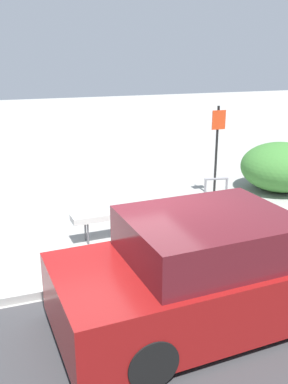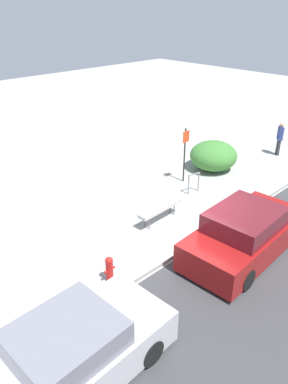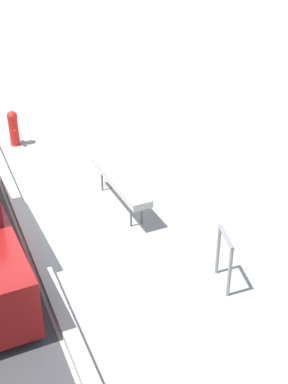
# 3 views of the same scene
# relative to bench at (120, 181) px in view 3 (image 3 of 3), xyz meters

# --- Properties ---
(ground_plane) EXTENTS (60.00, 60.00, 0.00)m
(ground_plane) POSITION_rel_bench_xyz_m (-0.45, -1.68, -0.50)
(ground_plane) COLOR #9E9E99
(curb) EXTENTS (60.00, 0.20, 0.13)m
(curb) POSITION_rel_bench_xyz_m (-0.45, -1.68, -0.43)
(curb) COLOR #A8A8A3
(curb) RESTS_ON ground_plane
(bench) EXTENTS (1.86, 0.42, 0.57)m
(bench) POSITION_rel_bench_xyz_m (0.00, 0.00, 0.00)
(bench) COLOR #515156
(bench) RESTS_ON ground_plane
(bike_rack) EXTENTS (0.55, 0.16, 0.83)m
(bike_rack) POSITION_rel_bench_xyz_m (2.50, 0.57, 0.01)
(bike_rack) COLOR gray
(bike_rack) RESTS_ON ground_plane
(fire_hydrant) EXTENTS (0.36, 0.22, 0.77)m
(fire_hydrant) POSITION_rel_bench_xyz_m (-3.22, -1.20, -0.09)
(fire_hydrant) COLOR red
(fire_hydrant) RESTS_ON ground_plane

